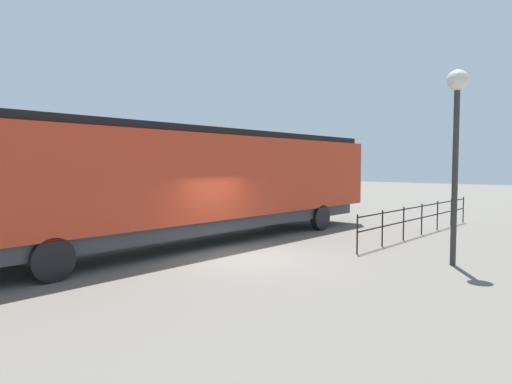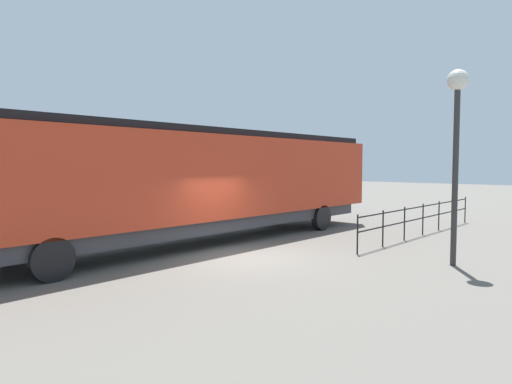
# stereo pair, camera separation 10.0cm
# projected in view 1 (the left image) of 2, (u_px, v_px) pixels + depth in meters

# --- Properties ---
(ground_plane) EXTENTS (120.00, 120.00, 0.00)m
(ground_plane) POSITION_uv_depth(u_px,v_px,m) (248.00, 258.00, 13.74)
(ground_plane) COLOR #666059
(locomotive) EXTENTS (3.13, 18.27, 4.11)m
(locomotive) POSITION_uv_depth(u_px,v_px,m) (208.00, 179.00, 16.47)
(locomotive) COLOR red
(locomotive) RESTS_ON ground_plane
(lamp_post) EXTENTS (0.58, 0.58, 5.50)m
(lamp_post) POSITION_uv_depth(u_px,v_px,m) (456.00, 119.00, 12.50)
(lamp_post) COLOR #2D2D2D
(lamp_post) RESTS_ON ground_plane
(platform_fence) EXTENTS (0.05, 10.63, 1.27)m
(platform_fence) POSITION_uv_depth(u_px,v_px,m) (422.00, 215.00, 18.23)
(platform_fence) COLOR black
(platform_fence) RESTS_ON ground_plane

